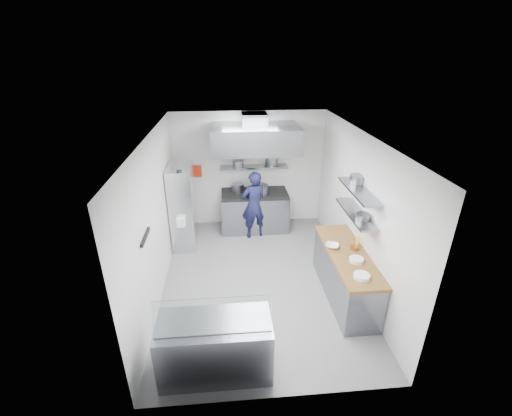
{
  "coord_description": "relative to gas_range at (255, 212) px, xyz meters",
  "views": [
    {
      "loc": [
        -0.54,
        -5.42,
        4.07
      ],
      "look_at": [
        0.0,
        0.6,
        1.25
      ],
      "focal_mm": 24.0,
      "sensor_mm": 36.0,
      "label": 1
    }
  ],
  "objects": [
    {
      "name": "over_range_shelf",
      "position": [
        0.0,
        0.24,
        1.07
      ],
      "size": [
        1.6,
        0.3,
        0.04
      ],
      "primitive_type": "cube",
      "color": "gray",
      "rests_on": "wall_back"
    },
    {
      "name": "plate_stack_a",
      "position": [
        1.34,
        -3.4,
        0.48
      ],
      "size": [
        0.25,
        0.25,
        0.06
      ],
      "primitive_type": "cylinder",
      "color": "white",
      "rests_on": "prep_counter_top"
    },
    {
      "name": "hood_duct",
      "position": [
        0.0,
        0.05,
        2.23
      ],
      "size": [
        0.55,
        0.55,
        0.24
      ],
      "primitive_type": "cube",
      "color": "slate",
      "rests_on": "extractor_hood"
    },
    {
      "name": "prep_counter_base",
      "position": [
        1.38,
        -2.7,
        -0.03
      ],
      "size": [
        0.62,
        2.0,
        0.84
      ],
      "primitive_type": "cube",
      "color": "gray",
      "rests_on": "floor"
    },
    {
      "name": "extractor_hood",
      "position": [
        0.0,
        -0.18,
        1.85
      ],
      "size": [
        1.9,
        1.15,
        0.55
      ],
      "primitive_type": "cube",
      "color": "gray",
      "rests_on": "wall_back"
    },
    {
      "name": "stock_pot_mid",
      "position": [
        0.12,
        -0.15,
        0.63
      ],
      "size": [
        0.38,
        0.38,
        0.24
      ],
      "primitive_type": "cylinder",
      "color": "slate",
      "rests_on": "cooktop"
    },
    {
      "name": "shelf_pot_c",
      "position": [
        1.56,
        -2.67,
        1.12
      ],
      "size": [
        0.22,
        0.22,
        0.1
      ],
      "primitive_type": "cylinder",
      "color": "slate",
      "rests_on": "wall_shelf_lower"
    },
    {
      "name": "rack_bin_b",
      "position": [
        -1.63,
        -0.72,
        0.85
      ],
      "size": [
        0.13,
        0.16,
        0.14
      ],
      "primitive_type": "cube",
      "color": "yellow",
      "rests_on": "wire_rack"
    },
    {
      "name": "wall_shelf_upper",
      "position": [
        1.54,
        -2.4,
        1.47
      ],
      "size": [
        0.3,
        1.3,
        0.04
      ],
      "primitive_type": "cube",
      "color": "gray",
      "rests_on": "wall_right"
    },
    {
      "name": "shelf_pot_b",
      "position": [
        0.44,
        0.3,
        1.2
      ],
      "size": [
        0.31,
        0.31,
        0.22
      ],
      "primitive_type": "cylinder",
      "color": "slate",
      "rests_on": "over_range_shelf"
    },
    {
      "name": "wall_right",
      "position": [
        1.7,
        -2.1,
        0.95
      ],
      "size": [
        2.8,
        5.0,
        0.02
      ],
      "primitive_type": "cube",
      "rotation": [
        1.57,
        0.0,
        -1.57
      ],
      "color": "white",
      "rests_on": "floor"
    },
    {
      "name": "mixing_bowl",
      "position": [
        1.16,
        -2.5,
        0.48
      ],
      "size": [
        0.29,
        0.29,
        0.06
      ],
      "primitive_type": "imported",
      "rotation": [
        0.0,
        0.0,
        -0.35
      ],
      "color": "white",
      "rests_on": "prep_counter_top"
    },
    {
      "name": "display_glass",
      "position": [
        -0.88,
        -4.22,
        0.62
      ],
      "size": [
        1.47,
        0.19,
        0.42
      ],
      "primitive_type": "cube",
      "rotation": [
        -0.38,
        0.0,
        0.0
      ],
      "color": "silver",
      "rests_on": "display_case"
    },
    {
      "name": "floor",
      "position": [
        -0.1,
        -2.1,
        -0.45
      ],
      "size": [
        5.0,
        5.0,
        0.0
      ],
      "primitive_type": "plane",
      "color": "slate",
      "rests_on": "ground"
    },
    {
      "name": "rack_jar",
      "position": [
        -1.58,
        -0.98,
        1.35
      ],
      "size": [
        0.11,
        0.11,
        0.18
      ],
      "primitive_type": "cylinder",
      "color": "black",
      "rests_on": "wire_rack"
    },
    {
      "name": "squeeze_bottle",
      "position": [
        1.61,
        -2.49,
        0.54
      ],
      "size": [
        0.06,
        0.06,
        0.18
      ],
      "primitive_type": "cylinder",
      "color": "yellow",
      "rests_on": "prep_counter_top"
    },
    {
      "name": "display_case",
      "position": [
        -0.88,
        -4.1,
        -0.03
      ],
      "size": [
        1.5,
        0.7,
        0.85
      ],
      "primitive_type": "cube",
      "color": "gray",
      "rests_on": "floor"
    },
    {
      "name": "wall_shelf_lower",
      "position": [
        1.54,
        -2.4,
        1.05
      ],
      "size": [
        0.3,
        1.3,
        0.04
      ],
      "primitive_type": "cube",
      "color": "gray",
      "rests_on": "wall_right"
    },
    {
      "name": "red_firebox",
      "position": [
        -1.35,
        0.34,
        0.97
      ],
      "size": [
        0.22,
        0.1,
        0.26
      ],
      "primitive_type": "cube",
      "color": "red",
      "rests_on": "wall_back"
    },
    {
      "name": "wall_back",
      "position": [
        -0.1,
        0.4,
        0.95
      ],
      "size": [
        3.6,
        2.8,
        0.02
      ],
      "primitive_type": "cube",
      "rotation": [
        1.57,
        0.0,
        0.0
      ],
      "color": "white",
      "rests_on": "floor"
    },
    {
      "name": "ceiling",
      "position": [
        -0.1,
        -2.1,
        2.35
      ],
      "size": [
        5.0,
        5.0,
        0.0
      ],
      "primitive_type": "plane",
      "rotation": [
        3.14,
        0.0,
        0.0
      ],
      "color": "silver",
      "rests_on": "wall_back"
    },
    {
      "name": "chef",
      "position": [
        -0.05,
        -0.39,
        0.36
      ],
      "size": [
        0.67,
        0.54,
        1.61
      ],
      "primitive_type": "imported",
      "rotation": [
        0.0,
        0.0,
        3.43
      ],
      "color": "#121536",
      "rests_on": "floor"
    },
    {
      "name": "wall_left",
      "position": [
        -1.9,
        -2.1,
        0.95
      ],
      "size": [
        2.8,
        5.0,
        0.02
      ],
      "primitive_type": "cube",
      "rotation": [
        1.57,
        0.0,
        1.57
      ],
      "color": "white",
      "rests_on": "floor"
    },
    {
      "name": "copper_pan",
      "position": [
        1.52,
        -2.6,
        0.48
      ],
      "size": [
        0.16,
        0.16,
        0.06
      ],
      "primitive_type": "cylinder",
      "color": "#C26A36",
      "rests_on": "prep_counter_top"
    },
    {
      "name": "gas_range",
      "position": [
        0.0,
        0.0,
        0.0
      ],
      "size": [
        1.6,
        0.8,
        0.9
      ],
      "primitive_type": "cube",
      "color": "gray",
      "rests_on": "floor"
    },
    {
      "name": "knife_strip",
      "position": [
        -1.88,
        -3.0,
        1.1
      ],
      "size": [
        0.04,
        0.55,
        0.05
      ],
      "primitive_type": "cube",
      "color": "black",
      "rests_on": "wall_left"
    },
    {
      "name": "wire_rack",
      "position": [
        -1.63,
        -0.6,
        0.48
      ],
      "size": [
        0.5,
        0.9,
        1.85
      ],
      "primitive_type": "cube",
      "color": "silver",
      "rests_on": "floor"
    },
    {
      "name": "wall_front",
      "position": [
        -0.1,
        -4.6,
        0.95
      ],
      "size": [
        3.6,
        2.8,
        0.02
      ],
      "primitive_type": "cube",
      "rotation": [
        -1.57,
        0.0,
        0.0
      ],
      "color": "white",
      "rests_on": "floor"
    },
    {
      "name": "plate_stack_b",
      "position": [
        1.42,
        -2.97,
        0.48
      ],
      "size": [
        0.23,
        0.23,
        0.06
      ],
      "primitive_type": "cylinder",
      "color": "white",
      "rests_on": "prep_counter_top"
    },
    {
      "name": "shelf_pot_a",
      "position": [
        -0.37,
        0.13,
        1.18
      ],
      "size": [
        0.24,
        0.24,
        0.18
      ],
      "primitive_type": "cylinder",
      "color": "slate",
      "rests_on": "over_range_shelf"
    },
    {
      "name": "prep_counter_top",
      "position": [
        1.38,
        -2.7,
        0.42
      ],
      "size": [
        0.65,
        2.04,
        0.06
      ],
      "primitive_type": "cube",
      "color": "brown",
      "rests_on": "prep_counter_base"
    },
    {
      "name": "stock_pot_left",
      "position": [
        -0.39,
        0.09,
        0.61
      ],
      "size": [
        0.3,
        0.3,
        0.2
      ],
      "primitive_type": "cylinder",
      "color": "slate",
      "rests_on": "cooktop"
    },
    {
      "name": "shelf_pot_d",
      "position": [
        1.63,
        -2.08,
        1.56
      ],
      "size": [
        0.26,
        0.26,
        0.14
      ],
      "primitive_type": "cylinder",
      "color": "slate",
      "rests_on": "wall_shelf_upper"
    },
    {
      "name": "rack_bin_a",
      "position": [
        -1.63,
        -1.06,
        0.35
      ],
      "size": [
        0.17,
        0.21,
        0.19
      ],
      "primitive_type": "cube",
      "color": "white",
      "rests_on": "wire_rack"
    },
    {
      "name": "cooktop",
      "position": [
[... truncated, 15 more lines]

